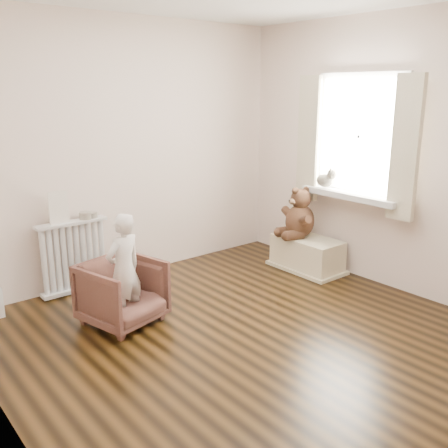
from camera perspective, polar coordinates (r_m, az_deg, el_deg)
floor at (r=4.10m, az=2.39°, el=-12.51°), size 3.60×3.60×0.01m
back_wall at (r=5.15m, az=-10.93°, el=8.18°), size 3.60×0.02×2.60m
right_wall at (r=5.05m, az=18.21°, el=7.56°), size 0.02×3.60×2.60m
window at (r=5.17m, az=15.30°, el=9.62°), size 0.03×0.90×1.10m
window_sill at (r=5.18m, az=14.26°, el=3.20°), size 0.22×1.10×0.06m
curtain_left at (r=4.77m, az=20.04°, el=8.08°), size 0.06×0.26×1.30m
curtain_right at (r=5.44m, az=9.65°, el=9.56°), size 0.06×0.26×1.30m
radiator at (r=4.96m, az=-16.79°, el=-3.28°), size 0.67×0.13×0.71m
paper_doll at (r=4.80m, az=-18.40°, el=1.82°), size 0.18×0.02×0.30m
tin_a at (r=4.91m, az=-15.58°, el=0.95°), size 0.11×0.11×0.07m
tin_b at (r=4.94m, az=-14.77°, el=0.99°), size 0.09×0.09×0.05m
armchair at (r=4.26m, az=-11.53°, el=-7.69°), size 0.71×0.72×0.54m
child at (r=4.14m, az=-11.36°, el=-5.13°), size 0.39×0.30×0.94m
toy_bench at (r=5.49m, az=9.48°, el=-3.12°), size 0.40×0.75×0.35m
teddy_bear at (r=5.41m, az=8.73°, el=1.82°), size 0.51×0.44×0.54m
plush_cat at (r=5.35m, az=11.50°, el=5.15°), size 0.18×0.26×0.21m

